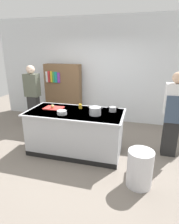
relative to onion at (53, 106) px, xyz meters
The scene contains 13 objects.
ground_plane 1.09m from the onion, ahead, with size 10.00×10.00×0.00m, color slate.
back_wall 2.18m from the onion, 75.64° to the left, with size 6.40×0.12×3.00m, color silver.
counter_island 0.72m from the onion, ahead, with size 1.98×0.98×0.90m.
cutting_board 0.06m from the onion, 74.13° to the left, with size 0.40×0.28×0.02m, color red.
onion is the anchor object (origin of this frame).
stock_pot 0.97m from the onion, ahead, with size 0.29×0.23×0.16m.
sauce_pan 1.27m from the onion, ahead, with size 0.21×0.14×0.10m.
mixing_bowl 0.43m from the onion, 39.81° to the right, with size 0.19×0.19×0.08m, color #B7BABF.
juice_cup 0.59m from the onion, 17.85° to the left, with size 0.07×0.07×0.10m, color yellow.
trash_bin 2.13m from the onion, 23.41° to the right, with size 0.41×0.41×0.62m, color silver.
person_chef 2.46m from the onion, ahead, with size 0.38×0.25×1.72m.
person_guest 1.38m from the onion, 138.38° to the left, with size 0.38×0.24×1.72m.
bookshelf 1.82m from the onion, 105.76° to the left, with size 1.10×0.31×1.70m.
Camera 1 is at (1.23, -3.41, 2.11)m, focal length 29.95 mm.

